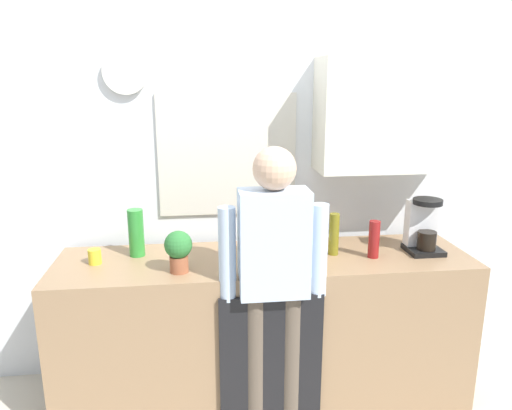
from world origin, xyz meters
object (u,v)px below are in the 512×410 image
at_px(potted_plant, 178,249).
at_px(cup_yellow_cup, 95,257).
at_px(bottle_clear_soda, 136,233).
at_px(bottle_olive_oil, 334,234).
at_px(coffee_maker, 423,228).
at_px(bottle_dark_sauce, 281,249).
at_px(person_at_sink, 273,271).
at_px(mixing_bowl, 306,250).
at_px(bottle_red_vinegar, 374,239).
at_px(bottle_amber_beer, 258,236).

bearing_deg(potted_plant, cup_yellow_cup, 159.47).
height_order(bottle_clear_soda, cup_yellow_cup, bottle_clear_soda).
bearing_deg(bottle_olive_oil, bottle_clear_soda, 174.00).
relative_size(coffee_maker, bottle_clear_soda, 1.18).
xyz_separation_m(bottle_dark_sauce, person_at_sink, (-0.07, -0.18, -0.05)).
bearing_deg(cup_yellow_cup, mixing_bowl, -1.65).
bearing_deg(bottle_dark_sauce, person_at_sink, -111.40).
relative_size(potted_plant, person_at_sink, 0.14).
height_order(bottle_olive_oil, cup_yellow_cup, bottle_olive_oil).
xyz_separation_m(bottle_red_vinegar, potted_plant, (-1.12, -0.09, 0.02)).
xyz_separation_m(bottle_clear_soda, potted_plant, (0.25, -0.28, -0.01)).
xyz_separation_m(coffee_maker, bottle_amber_beer, (-0.99, 0.06, -0.03)).
xyz_separation_m(bottle_amber_beer, cup_yellow_cup, (-0.93, -0.04, -0.07)).
relative_size(bottle_red_vinegar, mixing_bowl, 1.00).
height_order(coffee_maker, bottle_olive_oil, coffee_maker).
bearing_deg(mixing_bowl, bottle_red_vinegar, -8.45).
bearing_deg(bottle_clear_soda, person_at_sink, -29.75).
bearing_deg(mixing_bowl, person_at_sink, -129.73).
xyz_separation_m(bottle_dark_sauce, bottle_clear_soda, (-0.82, 0.24, 0.05)).
height_order(bottle_red_vinegar, cup_yellow_cup, bottle_red_vinegar).
xyz_separation_m(bottle_dark_sauce, bottle_amber_beer, (-0.11, 0.18, 0.03)).
relative_size(bottle_red_vinegar, bottle_olive_oil, 0.88).
bearing_deg(bottle_red_vinegar, bottle_amber_beer, 168.71).
bearing_deg(bottle_clear_soda, bottle_red_vinegar, -8.23).
bearing_deg(coffee_maker, person_at_sink, -162.76).
bearing_deg(cup_yellow_cup, person_at_sink, -18.31).
bearing_deg(person_at_sink, bottle_clear_soda, 160.36).
bearing_deg(bottle_red_vinegar, cup_yellow_cup, 176.68).
distance_m(coffee_maker, bottle_amber_beer, 0.99).
height_order(mixing_bowl, person_at_sink, person_at_sink).
distance_m(bottle_dark_sauce, person_at_sink, 0.20).
xyz_separation_m(bottle_red_vinegar, person_at_sink, (-0.63, -0.23, -0.07)).
bearing_deg(mixing_bowl, cup_yellow_cup, 178.35).
bearing_deg(bottle_amber_beer, coffee_maker, -3.66).
distance_m(bottle_dark_sauce, mixing_bowl, 0.20).
height_order(bottle_olive_oil, person_at_sink, person_at_sink).
relative_size(coffee_maker, bottle_dark_sauce, 1.83).
distance_m(potted_plant, person_at_sink, 0.52).
bearing_deg(person_at_sink, potted_plant, 174.01).
height_order(bottle_olive_oil, bottle_clear_soda, bottle_clear_soda).
xyz_separation_m(potted_plant, person_at_sink, (0.49, -0.14, -0.09)).
xyz_separation_m(bottle_amber_beer, potted_plant, (-0.46, -0.22, 0.02)).
xyz_separation_m(bottle_amber_beer, mixing_bowl, (0.27, -0.07, -0.08)).
bearing_deg(bottle_dark_sauce, bottle_amber_beer, 121.69).
distance_m(bottle_red_vinegar, mixing_bowl, 0.40).
relative_size(bottle_red_vinegar, bottle_amber_beer, 0.96).
bearing_deg(coffee_maker, mixing_bowl, -179.12).
distance_m(bottle_olive_oil, person_at_sink, 0.52).
relative_size(bottle_clear_soda, potted_plant, 1.22).
xyz_separation_m(bottle_amber_beer, bottle_clear_soda, (-0.71, 0.07, 0.02)).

